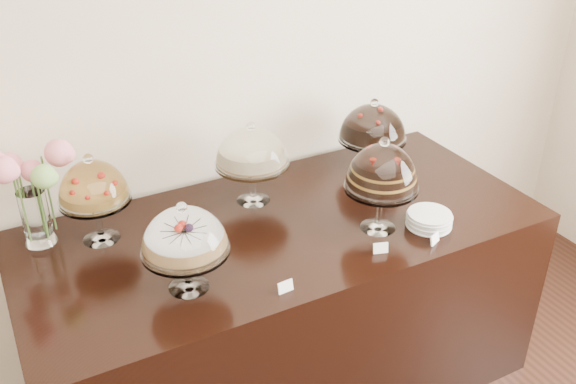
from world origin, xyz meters
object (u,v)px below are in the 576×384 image
display_counter (283,307)px  cake_stand_dark_choco (373,126)px  flower_vase (29,183)px  plate_stack (429,220)px  cake_stand_sugar_sponge (184,235)px  cake_stand_fruit_tart (93,186)px  cake_stand_cheesecake (252,151)px  cake_stand_choco_layer (382,171)px

display_counter → cake_stand_dark_choco: (0.62, 0.25, 0.68)m
flower_vase → plate_stack: 1.61m
cake_stand_sugar_sponge → display_counter: bearing=23.9°
cake_stand_fruit_tart → cake_stand_sugar_sponge: bearing=-66.4°
cake_stand_dark_choco → cake_stand_cheesecake: bearing=-178.8°
display_counter → cake_stand_sugar_sponge: size_ratio=6.16×
cake_stand_choco_layer → plate_stack: cake_stand_choco_layer is taller
cake_stand_cheesecake → cake_stand_dark_choco: size_ratio=1.05×
plate_stack → cake_stand_sugar_sponge: bearing=175.5°
flower_vase → plate_stack: flower_vase is taller
cake_stand_fruit_tart → plate_stack: bearing=-23.9°
cake_stand_choco_layer → cake_stand_fruit_tart: bearing=156.3°
cake_stand_sugar_sponge → cake_stand_dark_choco: 1.21m
cake_stand_fruit_tart → flower_vase: (-0.22, 0.08, 0.03)m
cake_stand_dark_choco → flower_vase: flower_vase is taller
display_counter → plate_stack: (0.54, -0.30, 0.48)m
cake_stand_choco_layer → cake_stand_cheesecake: (-0.36, 0.45, -0.02)m
cake_stand_sugar_sponge → cake_stand_dark_choco: size_ratio=0.98×
display_counter → cake_stand_choco_layer: bearing=-31.7°
cake_stand_choco_layer → flower_vase: size_ratio=0.94×
cake_stand_sugar_sponge → plate_stack: 1.05m
flower_vase → cake_stand_dark_choco: bearing=-2.8°
cake_stand_sugar_sponge → flower_vase: flower_vase is taller
cake_stand_cheesecake → cake_stand_fruit_tart: bearing=179.4°
cake_stand_dark_choco → plate_stack: size_ratio=1.95×
cake_stand_choco_layer → flower_vase: 1.37m
display_counter → cake_stand_fruit_tart: bearing=160.6°
plate_stack → cake_stand_choco_layer: bearing=154.8°
cake_stand_cheesecake → plate_stack: cake_stand_cheesecake is taller
display_counter → cake_stand_sugar_sponge: 0.87m
cake_stand_cheesecake → plate_stack: size_ratio=2.04×
display_counter → cake_stand_dark_choco: bearing=22.4°
cake_stand_dark_choco → flower_vase: size_ratio=0.82×
cake_stand_cheesecake → cake_stand_dark_choco: (0.64, 0.01, -0.02)m
cake_stand_sugar_sponge → cake_stand_fruit_tart: bearing=113.6°
cake_stand_choco_layer → cake_stand_dark_choco: size_ratio=1.14×
cake_stand_sugar_sponge → cake_stand_cheesecake: size_ratio=0.94×
cake_stand_dark_choco → cake_stand_fruit_tart: size_ratio=0.95×
cake_stand_sugar_sponge → cake_stand_cheesecake: cake_stand_cheesecake is taller
cake_stand_sugar_sponge → cake_stand_dark_choco: (1.12, 0.48, 0.00)m
cake_stand_sugar_sponge → flower_vase: (-0.42, 0.55, 0.05)m
cake_stand_fruit_tart → plate_stack: size_ratio=2.05×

